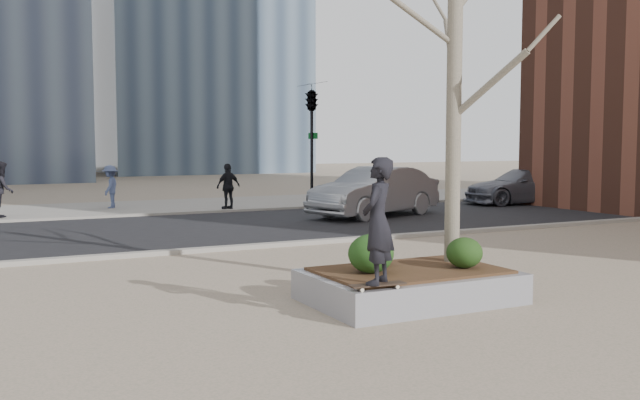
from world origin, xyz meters
name	(u,v)px	position (x,y,z in m)	size (l,w,h in m)	color
ground	(351,308)	(0.00, 0.00, 0.00)	(120.00, 120.00, 0.00)	gray
street	(170,230)	(0.00, 10.00, 0.01)	(60.00, 8.00, 0.02)	black
far_sidewalk	(119,208)	(0.00, 17.00, 0.01)	(60.00, 6.00, 0.02)	gray
planter	(410,286)	(1.00, 0.00, 0.23)	(3.00, 2.00, 0.45)	gray
planter_mulch	(410,270)	(1.00, 0.00, 0.47)	(2.70, 1.70, 0.04)	#382314
sycamore_tree	(455,52)	(2.00, 0.30, 3.79)	(2.80, 2.80, 6.60)	gray
shrub_left	(371,254)	(0.31, -0.01, 0.77)	(0.67, 0.67, 0.57)	black
shrub_middle	(376,251)	(0.73, 0.52, 0.72)	(0.53, 0.53, 0.45)	#193E13
shrub_right	(464,253)	(1.79, -0.30, 0.72)	(0.55, 0.55, 0.47)	#1A3811
skateboard	(377,287)	(-0.10, -0.88, 0.49)	(0.78, 0.20, 0.07)	black
skateboarder	(378,221)	(-0.10, -0.88, 1.36)	(0.61, 0.40, 1.67)	black
car_silver	(375,192)	(6.75, 10.56, 0.80)	(1.66, 4.76, 1.57)	#989BA0
car_third	(524,186)	(14.22, 11.94, 0.70)	(1.91, 4.69, 1.36)	slate
pedestrian_a	(2,189)	(-3.86, 15.52, 0.90)	(0.86, 0.67, 1.76)	black
pedestrian_b	(110,187)	(-0.24, 17.18, 0.79)	(0.99, 0.57, 1.53)	#43527A
pedestrian_c	(228,186)	(3.38, 14.90, 0.82)	(0.94, 0.39, 1.60)	black
traffic_light_far	(312,145)	(6.50, 14.60, 2.25)	(0.60, 2.48, 4.50)	black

